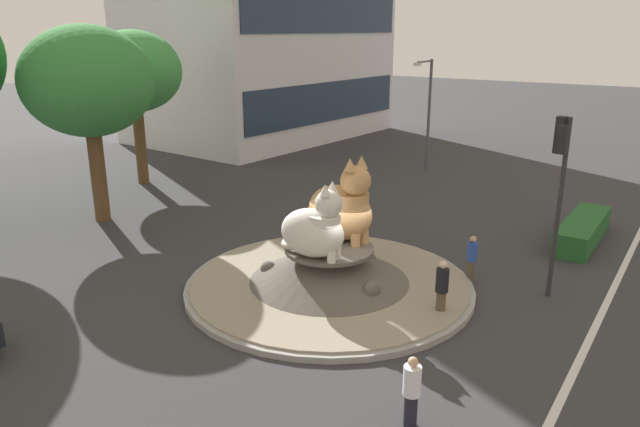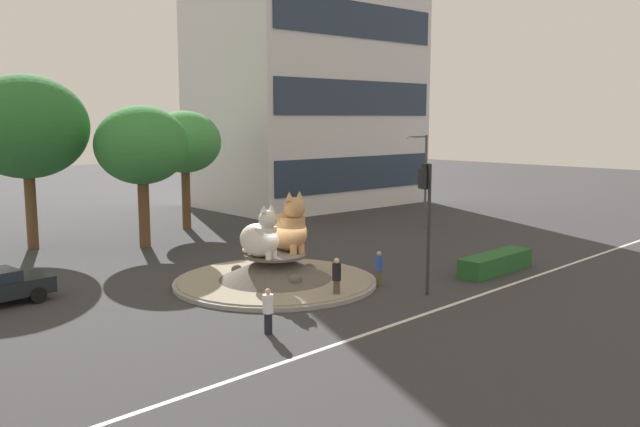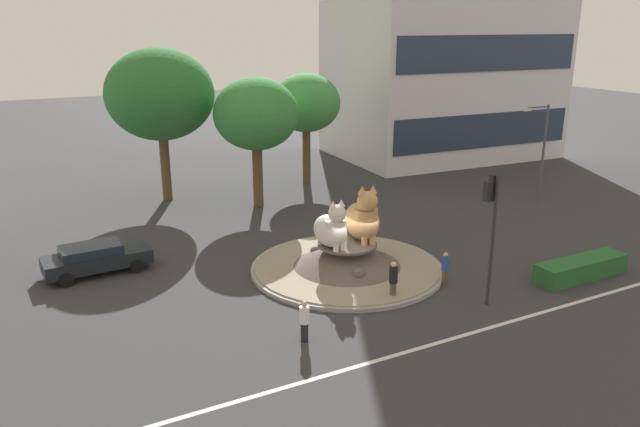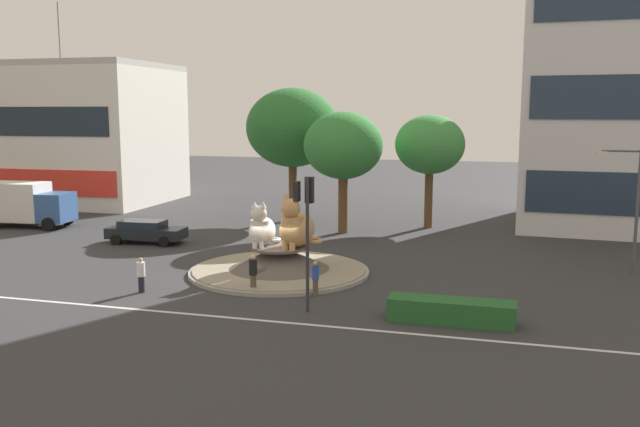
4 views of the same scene
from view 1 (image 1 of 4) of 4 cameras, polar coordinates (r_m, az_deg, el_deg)
ground_plane at (r=18.84m, az=0.88°, el=-7.15°), size 160.00×160.00×0.00m
lane_centreline at (r=16.46m, az=23.88°, el=-12.64°), size 112.00×0.20×0.01m
roundabout_island at (r=18.62m, az=0.91°, el=-5.64°), size 9.04×9.04×1.36m
cat_statue_white at (r=17.29m, az=-0.43°, el=-1.55°), size 1.44×2.35×2.33m
cat_statue_calico at (r=18.72m, az=2.23°, el=0.46°), size 2.19×2.85×2.77m
traffic_light_mast at (r=18.31m, az=22.16°, el=4.03°), size 0.76×0.49×5.48m
clipped_hedge_strip at (r=24.75m, az=24.02°, el=-1.49°), size 4.82×1.20×0.90m
broadleaf_tree_behind_island at (r=25.90m, az=-21.54°, el=11.70°), size 5.22×5.22×8.05m
third_tree_left at (r=31.94m, az=-17.55°, el=12.89°), size 4.78×4.78×7.82m
streetlight_arm at (r=34.29m, az=10.34°, el=10.19°), size 2.11×0.24×6.23m
pedestrian_blue_shirt at (r=19.52m, az=14.46°, el=-4.17°), size 0.32×0.32×1.57m
pedestrian_black_shirt at (r=16.96m, az=11.69°, el=-7.07°), size 0.36×0.36×1.72m
pedestrian_white_shirt at (r=12.61m, az=8.85°, el=-16.54°), size 0.37×0.37×1.60m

